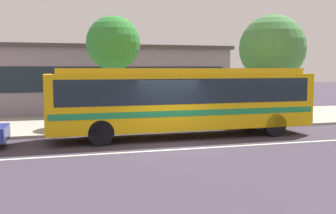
% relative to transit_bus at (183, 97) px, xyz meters
% --- Properties ---
extents(ground_plane, '(120.00, 120.00, 0.00)m').
position_rel_transit_bus_xyz_m(ground_plane, '(-0.99, -1.79, -1.72)').
color(ground_plane, '#3B3441').
extents(sidewalk_slab, '(60.00, 8.00, 0.12)m').
position_rel_transit_bus_xyz_m(sidewalk_slab, '(-0.99, 5.35, -1.66)').
color(sidewalk_slab, '#A09C8D').
rests_on(sidewalk_slab, ground_plane).
extents(lane_stripe_center, '(56.00, 0.16, 0.01)m').
position_rel_transit_bus_xyz_m(lane_stripe_center, '(-0.99, -2.59, -1.72)').
color(lane_stripe_center, silver).
rests_on(lane_stripe_center, ground_plane).
extents(transit_bus, '(11.44, 2.52, 2.96)m').
position_rel_transit_bus_xyz_m(transit_bus, '(0.00, 0.00, 0.00)').
color(transit_bus, gold).
rests_on(transit_bus, ground_plane).
extents(pedestrian_waiting_near_sign, '(0.38, 0.38, 1.66)m').
position_rel_transit_bus_xyz_m(pedestrian_waiting_near_sign, '(3.55, 2.86, -0.63)').
color(pedestrian_waiting_near_sign, '#726254').
rests_on(pedestrian_waiting_near_sign, sidewalk_slab).
extents(pedestrian_walking_along_curb, '(0.35, 0.35, 1.62)m').
position_rel_transit_bus_xyz_m(pedestrian_walking_along_curb, '(-4.49, 1.87, -0.66)').
color(pedestrian_walking_along_curb, navy).
rests_on(pedestrian_walking_along_curb, sidewalk_slab).
extents(pedestrian_standing_by_tree, '(0.48, 0.48, 1.70)m').
position_rel_transit_bus_xyz_m(pedestrian_standing_by_tree, '(2.52, 3.29, -0.61)').
color(pedestrian_standing_by_tree, '#2F3733').
rests_on(pedestrian_standing_by_tree, sidewalk_slab).
extents(bus_stop_sign, '(0.15, 0.44, 2.29)m').
position_rel_transit_bus_xyz_m(bus_stop_sign, '(4.62, 1.96, -0.12)').
color(bus_stop_sign, gray).
rests_on(bus_stop_sign, sidewalk_slab).
extents(street_tree_near_stop, '(2.75, 2.75, 5.49)m').
position_rel_transit_bus_xyz_m(street_tree_near_stop, '(-2.33, 4.20, 2.49)').
color(street_tree_near_stop, brown).
rests_on(street_tree_near_stop, sidewalk_slab).
extents(street_tree_mid_block, '(3.74, 3.74, 5.84)m').
position_rel_transit_bus_xyz_m(street_tree_mid_block, '(6.63, 3.96, 2.36)').
color(street_tree_mid_block, brown).
rests_on(street_tree_mid_block, sidewalk_slab).
extents(station_building, '(15.33, 7.57, 4.43)m').
position_rel_transit_bus_xyz_m(station_building, '(-1.38, 11.91, 0.50)').
color(station_building, gray).
rests_on(station_building, ground_plane).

